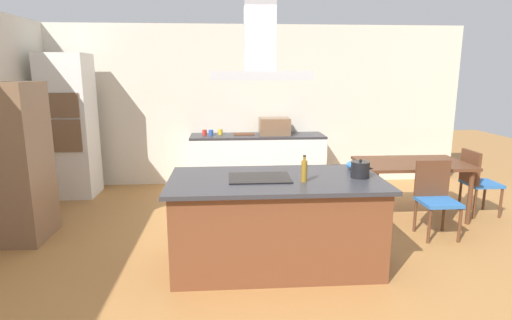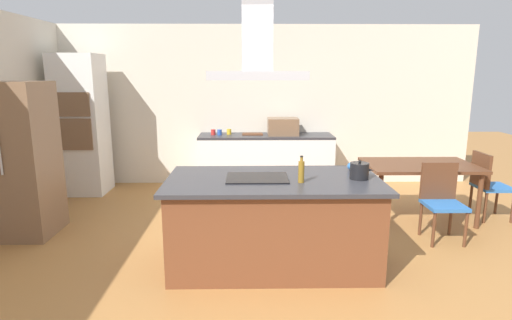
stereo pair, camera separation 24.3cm
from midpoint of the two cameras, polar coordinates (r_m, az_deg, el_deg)
The scene contains 19 objects.
ground at distance 5.77m, azimuth -0.36°, elevation -7.46°, with size 16.00×16.00×0.00m, color #AD753D.
wall_back at distance 7.21m, azimuth -1.29°, elevation 7.44°, with size 7.20×0.10×2.70m, color beige.
kitchen_island at distance 4.21m, azimuth 0.99°, elevation -8.42°, with size 2.10×1.12×0.90m.
cooktop at distance 4.06m, azimuth -1.23°, elevation -2.47°, with size 0.60×0.44×0.01m, color black.
tea_kettle at distance 4.18m, azimuth 12.53°, elevation -1.29°, with size 0.24×0.18×0.19m.
olive_oil_bottle at distance 3.93m, azimuth 4.89°, elevation -1.48°, with size 0.06×0.06×0.26m.
mixing_bowl at distance 4.51m, azimuth 11.90°, elevation -0.71°, with size 0.18×0.18×0.10m, color #2D6BB7.
back_counter at distance 6.98m, azimuth -0.80°, elevation -0.19°, with size 2.22×0.62×0.90m.
countertop_microwave at distance 6.90m, azimuth 1.53°, elevation 4.64°, with size 0.50×0.38×0.28m, color brown.
coffee_mug_red at distance 6.92m, azimuth -8.09°, elevation 3.76°, with size 0.08×0.08×0.09m, color red.
coffee_mug_blue at distance 6.90m, azimuth -7.22°, elevation 3.75°, with size 0.08×0.08×0.09m, color #2D56B2.
coffee_mug_yellow at distance 6.96m, azimuth -5.92°, elevation 3.86°, with size 0.08×0.08×0.09m, color gold.
cutting_board at distance 6.94m, azimuth -2.66°, elevation 3.58°, with size 0.34×0.24×0.02m, color #59331E.
wall_oven_stack at distance 7.10m, azimuth -25.17°, elevation 4.22°, with size 0.70×0.66×2.20m.
refrigerator at distance 5.55m, azimuth -32.23°, elevation -0.37°, with size 0.80×0.73×1.82m.
dining_table at distance 5.87m, azimuth 19.55°, elevation -1.05°, with size 1.40×0.90×0.75m.
chair_facing_island at distance 5.33m, azimuth 22.26°, elevation -4.31°, with size 0.42×0.42×0.89m.
chair_at_right_end at distance 6.33m, azimuth 27.07°, elevation -2.26°, with size 0.42×0.42×0.89m.
range_hood at distance 3.94m, azimuth -1.31°, elevation 14.63°, with size 0.90×0.55×0.78m.
Camera 1 is at (-0.48, -3.92, 1.92)m, focal length 29.09 mm.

